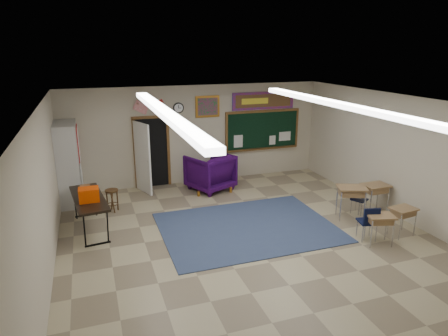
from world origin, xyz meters
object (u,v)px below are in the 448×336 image
object	(u,v)px
student_desk_front_left	(351,201)
wingback_armchair	(210,172)
student_desk_front_right	(375,197)
wooden_stool	(112,200)
folding_table	(90,212)

from	to	relation	value
student_desk_front_left	wingback_armchair	bearing A→B (deg)	151.33
student_desk_front_right	wingback_armchair	bearing A→B (deg)	137.37
wooden_stool	student_desk_front_left	bearing A→B (deg)	-23.20
wingback_armchair	folding_table	bearing A→B (deg)	2.73
student_desk_front_right	wooden_stool	bearing A→B (deg)	159.41
wooden_stool	student_desk_front_right	bearing A→B (deg)	-19.96
student_desk_front_left	wooden_stool	xyz separation A→B (m)	(-5.52, 2.36, -0.15)
folding_table	wooden_stool	distance (m)	1.12
student_desk_front_right	wooden_stool	world-z (taller)	student_desk_front_right
student_desk_front_right	wooden_stool	size ratio (longest dim) A/B	1.31
wingback_armchair	student_desk_front_left	bearing A→B (deg)	105.67
student_desk_front_left	folding_table	world-z (taller)	folding_table
wingback_armchair	wooden_stool	bearing A→B (deg)	-8.90
student_desk_front_right	wooden_stool	xyz separation A→B (m)	(-6.29, 2.29, -0.12)
wingback_armchair	student_desk_front_right	distance (m)	4.60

